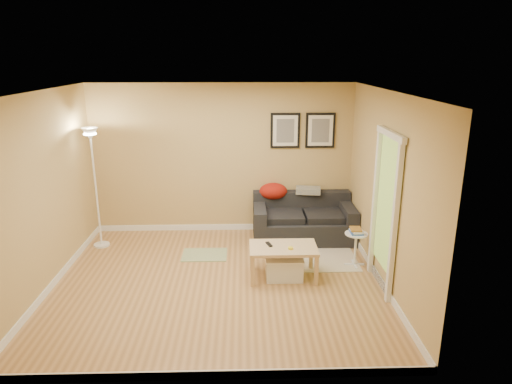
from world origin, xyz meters
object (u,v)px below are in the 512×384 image
(coffee_table, at_px, (283,262))
(storage_bin, at_px, (284,267))
(book_stack, at_px, (356,231))
(floor_lamp, at_px, (96,192))
(sofa, at_px, (304,218))
(side_table, at_px, (355,249))

(coffee_table, height_order, storage_bin, coffee_table)
(book_stack, height_order, floor_lamp, floor_lamp)
(book_stack, xyz_separation_m, floor_lamp, (-4.02, 0.84, 0.38))
(sofa, bearing_deg, storage_bin, -107.64)
(storage_bin, height_order, book_stack, book_stack)
(side_table, distance_m, floor_lamp, 4.16)
(storage_bin, height_order, floor_lamp, floor_lamp)
(coffee_table, bearing_deg, side_table, 1.12)
(side_table, height_order, book_stack, book_stack)
(sofa, xyz_separation_m, book_stack, (0.64, -1.05, 0.18))
(sofa, bearing_deg, floor_lamp, -176.50)
(coffee_table, bearing_deg, book_stack, 1.69)
(sofa, bearing_deg, side_table, -58.81)
(storage_bin, bearing_deg, side_table, 18.87)
(storage_bin, bearing_deg, sofa, 72.36)
(book_stack, bearing_deg, storage_bin, -162.85)
(side_table, xyz_separation_m, floor_lamp, (-4.02, 0.85, 0.68))
(book_stack, bearing_deg, sofa, 119.14)
(coffee_table, xyz_separation_m, book_stack, (1.11, 0.36, 0.32))
(coffee_table, distance_m, book_stack, 1.21)
(side_table, bearing_deg, book_stack, 96.35)
(sofa, xyz_separation_m, storage_bin, (-0.46, -1.43, -0.21))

